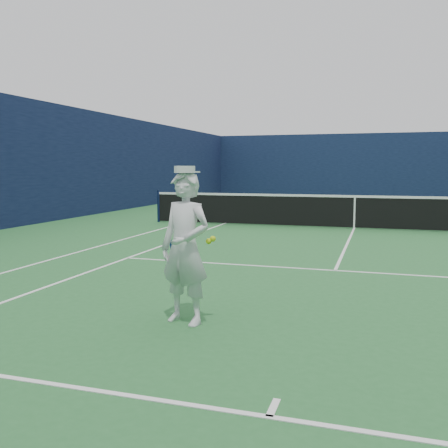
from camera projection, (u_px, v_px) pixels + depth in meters
name	position (u px, v px, depth m)	size (l,w,h in m)	color
ground	(354.00, 229.00, 14.92)	(80.00, 80.00, 0.00)	#26652F
court_markings	(354.00, 229.00, 14.92)	(11.03, 23.83, 0.01)	white
windscreen_fence	(356.00, 162.00, 14.69)	(20.12, 36.12, 4.00)	#0F1937
tennis_net	(355.00, 210.00, 14.86)	(12.88, 0.09, 1.07)	#141E4C
tennis_player	(185.00, 248.00, 5.79)	(0.74, 0.64, 1.84)	white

